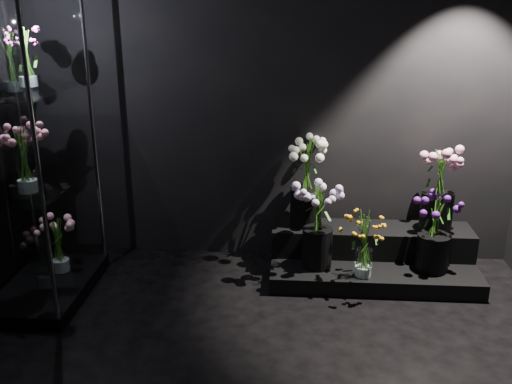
# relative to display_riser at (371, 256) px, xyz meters

# --- Properties ---
(wall_back) EXTENTS (4.00, 0.00, 4.00)m
(wall_back) POSITION_rel_display_riser_xyz_m (-0.83, 0.32, 1.25)
(wall_back) COLOR black
(wall_back) RESTS_ON floor
(display_riser) EXTENTS (1.62, 0.72, 0.36)m
(display_riser) POSITION_rel_display_riser_xyz_m (0.00, 0.00, 0.00)
(display_riser) COLOR black
(display_riser) RESTS_ON floor
(display_case) EXTENTS (0.62, 1.03, 2.27)m
(display_case) POSITION_rel_display_riser_xyz_m (-2.50, -0.53, 0.99)
(display_case) COLOR black
(display_case) RESTS_ON floor
(bouquet_orange_bells) EXTENTS (0.29, 0.29, 0.51)m
(bouquet_orange_bells) POSITION_rel_display_riser_xyz_m (-0.10, -0.33, 0.25)
(bouquet_orange_bells) COLOR white
(bouquet_orange_bells) RESTS_ON display_riser
(bouquet_lilac) EXTENTS (0.38, 0.38, 0.68)m
(bouquet_lilac) POSITION_rel_display_riser_xyz_m (-0.45, -0.19, 0.37)
(bouquet_lilac) COLOR black
(bouquet_lilac) RESTS_ON display_riser
(bouquet_purple) EXTENTS (0.40, 0.40, 0.60)m
(bouquet_purple) POSITION_rel_display_riser_xyz_m (0.44, -0.18, 0.31)
(bouquet_purple) COLOR black
(bouquet_purple) RESTS_ON display_riser
(bouquet_cream_roses) EXTENTS (0.41, 0.41, 0.74)m
(bouquet_cream_roses) POSITION_rel_display_riser_xyz_m (-0.54, 0.13, 0.63)
(bouquet_cream_roses) COLOR black
(bouquet_cream_roses) RESTS_ON display_riser
(bouquet_pink_roses) EXTENTS (0.43, 0.43, 0.68)m
(bouquet_pink_roses) POSITION_rel_display_riser_xyz_m (0.49, 0.07, 0.59)
(bouquet_pink_roses) COLOR black
(bouquet_pink_roses) RESTS_ON display_riser
(bouquet_case_pink) EXTENTS (0.35, 0.35, 0.47)m
(bouquet_case_pink) POSITION_rel_display_riser_xyz_m (-2.45, -0.70, 0.98)
(bouquet_case_pink) COLOR white
(bouquet_case_pink) RESTS_ON display_case
(bouquet_case_magenta) EXTENTS (0.27, 0.27, 0.40)m
(bouquet_case_magenta) POSITION_rel_display_riser_xyz_m (-2.50, -0.40, 1.61)
(bouquet_case_magenta) COLOR white
(bouquet_case_magenta) RESTS_ON display_case
(bouquet_case_base_pink) EXTENTS (0.37, 0.37, 0.44)m
(bouquet_case_base_pink) POSITION_rel_display_riser_xyz_m (-2.45, -0.35, 0.19)
(bouquet_case_base_pink) COLOR white
(bouquet_case_base_pink) RESTS_ON display_case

